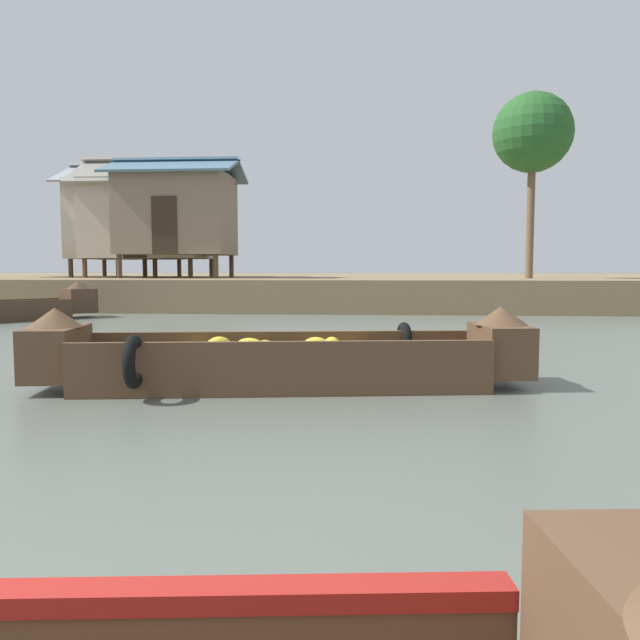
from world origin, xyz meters
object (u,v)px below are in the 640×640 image
Objects in this scene: stilt_house_left at (127,219)px; palm_tree_far at (533,134)px; stilt_house_mid_left at (151,219)px; banana_boat at (283,359)px; stilt_house_mid_right at (177,213)px.

palm_tree_far is at bearing -9.60° from stilt_house_left.
banana_boat is at bearing -66.36° from stilt_house_mid_left.
banana_boat is 1.25× the size of stilt_house_mid_right.
palm_tree_far reaches higher than banana_boat.
banana_boat is at bearing -63.94° from stilt_house_left.
palm_tree_far is at bearing -7.25° from stilt_house_mid_left.
palm_tree_far reaches higher than stilt_house_mid_right.
stilt_house_mid_left is 1.12× the size of stilt_house_mid_right.
stilt_house_left is at bearing 141.92° from stilt_house_mid_right.
banana_boat is 1.12× the size of stilt_house_mid_left.
palm_tree_far reaches higher than stilt_house_left.
stilt_house_mid_right is (1.33, -1.22, 0.09)m from stilt_house_mid_left.
banana_boat is at bearing -113.58° from palm_tree_far.
palm_tree_far is at bearing -2.06° from stilt_house_mid_right.
stilt_house_mid_right is at bearing 110.87° from banana_boat.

